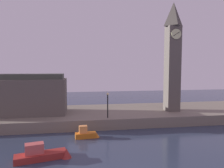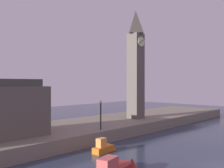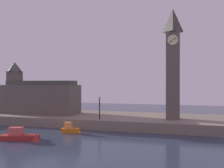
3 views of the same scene
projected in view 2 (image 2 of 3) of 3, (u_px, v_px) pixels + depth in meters
name	position (u px, v px, depth m)	size (l,w,h in m)	color
far_embankment	(76.00, 131.00, 35.38)	(70.00, 12.00, 1.50)	slate
clock_tower	(136.00, 62.00, 42.30)	(2.29, 2.34, 17.48)	#5B544C
streetlamp	(101.00, 111.00, 32.00)	(0.36, 0.36, 3.58)	black
boat_patrol_orange	(105.00, 147.00, 27.20)	(3.04, 1.18, 1.53)	orange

